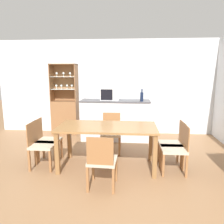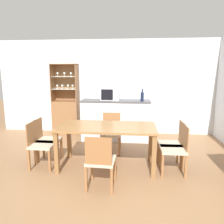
{
  "view_description": "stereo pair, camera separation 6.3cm",
  "coord_description": "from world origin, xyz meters",
  "px_view_note": "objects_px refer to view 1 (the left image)",
  "views": [
    {
      "loc": [
        0.32,
        -3.39,
        1.72
      ],
      "look_at": [
        -0.07,
        1.14,
        0.86
      ],
      "focal_mm": 35.0,
      "sensor_mm": 36.0,
      "label": 1
    },
    {
      "loc": [
        0.38,
        -3.38,
        1.72
      ],
      "look_at": [
        -0.07,
        1.14,
        0.86
      ],
      "focal_mm": 35.0,
      "sensor_mm": 36.0,
      "label": 2
    }
  ],
  "objects_px": {
    "dining_table": "(107,131)",
    "dining_chair_side_left_near": "(41,145)",
    "microwave": "(110,94)",
    "display_cabinet": "(65,112)",
    "wine_bottle": "(142,96)",
    "dining_chair_head_far": "(111,133)",
    "dining_chair_side_right_near": "(176,149)",
    "dining_chair_side_right_far": "(173,144)",
    "dining_chair_side_left_far": "(46,140)",
    "dining_chair_head_near": "(102,161)"
  },
  "relations": [
    {
      "from": "dining_table",
      "to": "dining_chair_side_left_near",
      "type": "height_order",
      "value": "dining_chair_side_left_near"
    },
    {
      "from": "dining_chair_side_left_near",
      "to": "microwave",
      "type": "height_order",
      "value": "microwave"
    },
    {
      "from": "display_cabinet",
      "to": "wine_bottle",
      "type": "height_order",
      "value": "display_cabinet"
    },
    {
      "from": "display_cabinet",
      "to": "wine_bottle",
      "type": "xyz_separation_m",
      "value": [
        2.06,
        -0.63,
        0.54
      ]
    },
    {
      "from": "dining_chair_head_far",
      "to": "dining_chair_side_right_near",
      "type": "relative_size",
      "value": 1.0
    },
    {
      "from": "dining_chair_side_right_far",
      "to": "wine_bottle",
      "type": "relative_size",
      "value": 2.78
    },
    {
      "from": "dining_chair_side_left_far",
      "to": "dining_chair_head_far",
      "type": "bearing_deg",
      "value": 117.88
    },
    {
      "from": "display_cabinet",
      "to": "microwave",
      "type": "xyz_separation_m",
      "value": [
        1.28,
        -0.45,
        0.57
      ]
    },
    {
      "from": "dining_chair_head_far",
      "to": "microwave",
      "type": "height_order",
      "value": "microwave"
    },
    {
      "from": "dining_chair_side_right_far",
      "to": "dining_chair_head_far",
      "type": "xyz_separation_m",
      "value": [
        -1.18,
        0.62,
        0.0
      ]
    },
    {
      "from": "dining_table",
      "to": "dining_chair_side_left_far",
      "type": "bearing_deg",
      "value": 173.79
    },
    {
      "from": "display_cabinet",
      "to": "dining_chair_head_near",
      "type": "relative_size",
      "value": 2.3
    },
    {
      "from": "dining_chair_head_far",
      "to": "dining_chair_side_right_near",
      "type": "bearing_deg",
      "value": 142.39
    },
    {
      "from": "wine_bottle",
      "to": "microwave",
      "type": "bearing_deg",
      "value": 167.14
    },
    {
      "from": "dining_chair_side_left_near",
      "to": "dining_chair_side_left_far",
      "type": "relative_size",
      "value": 1.0
    },
    {
      "from": "dining_chair_head_near",
      "to": "wine_bottle",
      "type": "height_order",
      "value": "wine_bottle"
    },
    {
      "from": "microwave",
      "to": "dining_chair_head_far",
      "type": "bearing_deg",
      "value": -82.95
    },
    {
      "from": "dining_table",
      "to": "wine_bottle",
      "type": "distance_m",
      "value": 1.67
    },
    {
      "from": "microwave",
      "to": "wine_bottle",
      "type": "distance_m",
      "value": 0.8
    },
    {
      "from": "dining_chair_head_far",
      "to": "dining_chair_side_left_far",
      "type": "bearing_deg",
      "value": 26.48
    },
    {
      "from": "dining_chair_head_far",
      "to": "wine_bottle",
      "type": "distance_m",
      "value": 1.2
    },
    {
      "from": "dining_chair_side_left_near",
      "to": "microwave",
      "type": "xyz_separation_m",
      "value": [
        1.07,
        1.76,
        0.73
      ]
    },
    {
      "from": "dining_chair_side_left_far",
      "to": "wine_bottle",
      "type": "relative_size",
      "value": 2.78
    },
    {
      "from": "dining_chair_side_left_near",
      "to": "wine_bottle",
      "type": "bearing_deg",
      "value": 130.5
    },
    {
      "from": "dining_chair_side_right_near",
      "to": "dining_table",
      "type": "bearing_deg",
      "value": 83.67
    },
    {
      "from": "dining_table",
      "to": "dining_chair_side_right_far",
      "type": "xyz_separation_m",
      "value": [
        1.18,
        0.13,
        -0.24
      ]
    },
    {
      "from": "dining_table",
      "to": "dining_chair_head_far",
      "type": "bearing_deg",
      "value": 90.06
    },
    {
      "from": "dining_chair_head_near",
      "to": "dining_chair_head_far",
      "type": "bearing_deg",
      "value": 92.39
    },
    {
      "from": "dining_table",
      "to": "dining_chair_side_right_near",
      "type": "bearing_deg",
      "value": -6.2
    },
    {
      "from": "dining_chair_side_right_far",
      "to": "dining_chair_side_right_near",
      "type": "bearing_deg",
      "value": 177.39
    },
    {
      "from": "dining_chair_side_right_far",
      "to": "dining_chair_side_left_far",
      "type": "bearing_deg",
      "value": 87.42
    },
    {
      "from": "dining_chair_head_near",
      "to": "microwave",
      "type": "height_order",
      "value": "microwave"
    },
    {
      "from": "display_cabinet",
      "to": "dining_table",
      "type": "height_order",
      "value": "display_cabinet"
    },
    {
      "from": "dining_chair_side_right_near",
      "to": "dining_chair_side_left_far",
      "type": "bearing_deg",
      "value": 83.67
    },
    {
      "from": "dining_chair_side_left_near",
      "to": "dining_chair_side_right_near",
      "type": "distance_m",
      "value": 2.36
    },
    {
      "from": "dining_chair_side_right_near",
      "to": "microwave",
      "type": "xyz_separation_m",
      "value": [
        -1.29,
        1.76,
        0.73
      ]
    },
    {
      "from": "dining_chair_side_left_near",
      "to": "dining_chair_side_left_far",
      "type": "distance_m",
      "value": 0.26
    },
    {
      "from": "dining_chair_side_left_near",
      "to": "dining_chair_head_near",
      "type": "height_order",
      "value": "same"
    },
    {
      "from": "dining_chair_side_right_near",
      "to": "wine_bottle",
      "type": "height_order",
      "value": "wine_bottle"
    },
    {
      "from": "dining_chair_side_left_far",
      "to": "dining_chair_head_near",
      "type": "bearing_deg",
      "value": 53.71
    },
    {
      "from": "dining_chair_side_left_near",
      "to": "dining_chair_head_far",
      "type": "height_order",
      "value": "same"
    },
    {
      "from": "dining_table",
      "to": "dining_chair_side_right_near",
      "type": "distance_m",
      "value": 1.21
    },
    {
      "from": "dining_chair_side_left_far",
      "to": "dining_chair_side_right_near",
      "type": "height_order",
      "value": "same"
    },
    {
      "from": "dining_chair_side_right_far",
      "to": "display_cabinet",
      "type": "bearing_deg",
      "value": 50.14
    },
    {
      "from": "dining_chair_side_left_near",
      "to": "dining_chair_side_left_far",
      "type": "height_order",
      "value": "same"
    },
    {
      "from": "dining_chair_side_right_far",
      "to": "microwave",
      "type": "bearing_deg",
      "value": 38.01
    },
    {
      "from": "display_cabinet",
      "to": "dining_chair_side_right_far",
      "type": "xyz_separation_m",
      "value": [
        2.57,
        -1.96,
        -0.17
      ]
    },
    {
      "from": "dining_chair_side_right_far",
      "to": "dining_chair_head_far",
      "type": "bearing_deg",
      "value": 59.87
    },
    {
      "from": "dining_chair_head_far",
      "to": "dining_table",
      "type": "bearing_deg",
      "value": 88.94
    },
    {
      "from": "dining_chair_side_right_near",
      "to": "microwave",
      "type": "distance_m",
      "value": 2.31
    }
  ]
}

